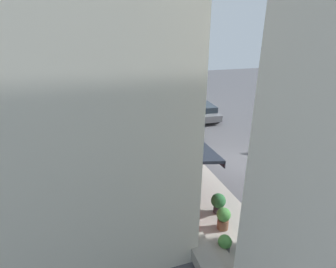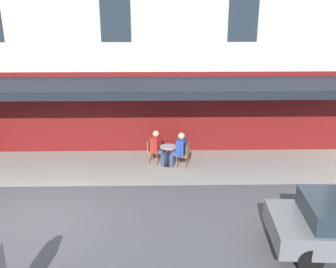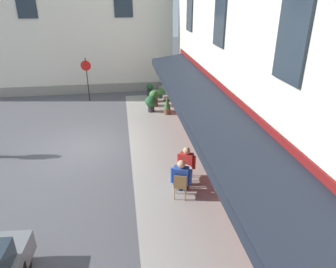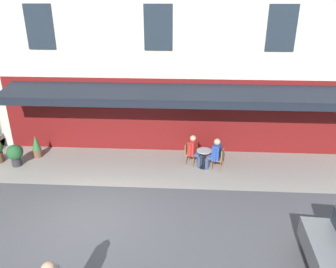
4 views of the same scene
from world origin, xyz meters
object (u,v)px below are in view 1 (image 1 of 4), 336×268
(walking_pedestrian_in_grey, at_px, (282,137))
(potted_plant_entrance_left, at_px, (223,218))
(cafe_chair_wicker_by_window, at_px, (161,135))
(cafe_chair_wicker_facing_street, at_px, (155,111))
(seated_patron_in_red, at_px, (160,138))
(potted_plant_entrance_right, at_px, (218,202))
(potted_plant_under_sign, at_px, (196,200))
(potted_plant_mid_terrace, at_px, (225,244))
(cafe_table_mid_terrace, at_px, (161,139))
(cafe_table_near_entrance, at_px, (150,110))
(seated_companion_in_blue, at_px, (161,134))
(potted_plant_by_steps, at_px, (253,255))
(parked_car_grey, at_px, (203,111))
(cafe_chair_wicker_kerbside, at_px, (160,142))
(cafe_chair_wicker_near_door, at_px, (143,109))

(walking_pedestrian_in_grey, relative_size, potted_plant_entrance_left, 1.87)
(cafe_chair_wicker_by_window, height_order, walking_pedestrian_in_grey, walking_pedestrian_in_grey)
(cafe_chair_wicker_by_window, height_order, potted_plant_entrance_left, potted_plant_entrance_left)
(cafe_chair_wicker_facing_street, xyz_separation_m, seated_patron_in_red, (6.63, -1.51, 0.14))
(potted_plant_entrance_right, distance_m, potted_plant_under_sign, 0.96)
(potted_plant_entrance_right, bearing_deg, potted_plant_mid_terrace, -22.28)
(potted_plant_entrance_left, bearing_deg, cafe_table_mid_terrace, -179.78)
(cafe_table_mid_terrace, height_order, seated_patron_in_red, seated_patron_in_red)
(cafe_chair_wicker_facing_street, relative_size, walking_pedestrian_in_grey, 0.52)
(cafe_table_near_entrance, distance_m, seated_companion_in_blue, 6.41)
(potted_plant_by_steps, distance_m, parked_car_grey, 15.57)
(cafe_table_mid_terrace, bearing_deg, potted_plant_entrance_right, 2.33)
(potted_plant_entrance_left, bearing_deg, cafe_chair_wicker_kerbside, -177.84)
(cafe_chair_wicker_facing_street, distance_m, potted_plant_entrance_left, 14.73)
(cafe_table_mid_terrace, xyz_separation_m, cafe_chair_wicker_by_window, (-0.60, 0.20, 0.06))
(cafe_table_mid_terrace, xyz_separation_m, potted_plant_under_sign, (6.99, -0.52, -0.02))
(cafe_table_near_entrance, xyz_separation_m, cafe_table_mid_terrace, (6.75, -0.94, 0.00))
(cafe_table_mid_terrace, bearing_deg, walking_pedestrian_in_grey, 65.37)
(cafe_chair_wicker_by_window, distance_m, potted_plant_under_sign, 7.63)
(cafe_chair_wicker_facing_street, relative_size, cafe_chair_wicker_kerbside, 1.00)
(potted_plant_entrance_right, relative_size, potted_plant_entrance_left, 0.98)
(cafe_table_near_entrance, xyz_separation_m, potted_plant_entrance_right, (14.24, -0.63, 0.04))
(walking_pedestrian_in_grey, bearing_deg, potted_plant_entrance_left, -53.78)
(seated_companion_in_blue, height_order, potted_plant_entrance_right, seated_companion_in_blue)
(cafe_table_mid_terrace, bearing_deg, cafe_table_near_entrance, 172.06)
(seated_companion_in_blue, bearing_deg, potted_plant_mid_terrace, -3.80)
(walking_pedestrian_in_grey, height_order, potted_plant_entrance_right, walking_pedestrian_in_grey)
(potted_plant_by_steps, bearing_deg, cafe_chair_wicker_near_door, 178.83)
(parked_car_grey, bearing_deg, cafe_table_near_entrance, -118.72)
(cafe_table_mid_terrace, distance_m, parked_car_grey, 6.82)
(cafe_chair_wicker_by_window, distance_m, potted_plant_by_steps, 10.89)
(walking_pedestrian_in_grey, xyz_separation_m, potted_plant_by_steps, (7.04, -7.00, -0.57))
(seated_patron_in_red, distance_m, potted_plant_entrance_left, 8.04)
(seated_companion_in_blue, bearing_deg, cafe_chair_wicker_by_window, 161.80)
(cafe_chair_wicker_by_window, relative_size, seated_patron_in_red, 0.71)
(cafe_chair_wicker_by_window, distance_m, cafe_chair_wicker_kerbside, 1.26)
(seated_companion_in_blue, bearing_deg, cafe_chair_wicker_kerbside, -22.11)
(potted_plant_by_steps, height_order, potted_plant_under_sign, potted_plant_under_sign)
(cafe_chair_wicker_near_door, relative_size, seated_patron_in_red, 0.71)
(cafe_chair_wicker_facing_street, xyz_separation_m, parked_car_grey, (1.83, 3.85, 0.16))
(cafe_chair_wicker_kerbside, height_order, parked_car_grey, parked_car_grey)
(cafe_chair_wicker_kerbside, xyz_separation_m, potted_plant_under_sign, (6.42, -0.25, -0.08))
(cafe_chair_wicker_by_window, bearing_deg, cafe_chair_wicker_near_door, 177.86)
(potted_plant_by_steps, bearing_deg, seated_patron_in_red, -178.48)
(cafe_chair_wicker_by_window, relative_size, potted_plant_by_steps, 1.08)
(cafe_chair_wicker_near_door, distance_m, cafe_chair_wicker_kerbside, 7.74)
(cafe_chair_wicker_facing_street, relative_size, potted_plant_entrance_left, 0.98)
(cafe_chair_wicker_by_window, xyz_separation_m, seated_companion_in_blue, (0.21, -0.07, 0.16))
(cafe_table_mid_terrace, xyz_separation_m, parked_car_grey, (-4.42, 5.19, 0.22))
(cafe_table_near_entrance, height_order, seated_companion_in_blue, seated_companion_in_blue)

